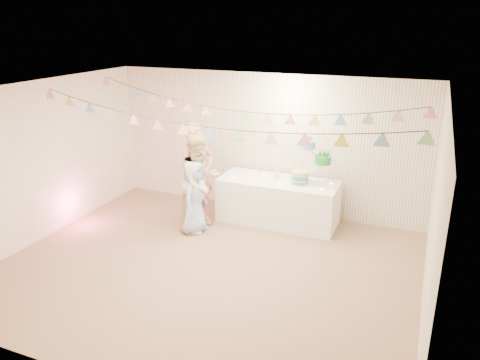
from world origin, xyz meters
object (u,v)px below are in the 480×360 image
at_px(person_adult_a, 197,175).
at_px(person_child, 195,197).
at_px(table, 278,201).
at_px(cake_stand, 311,164).
at_px(person_adult_b, 200,182).

relative_size(person_adult_a, person_child, 1.44).
height_order(table, person_child, person_child).
distance_m(table, person_child, 1.53).
bearing_deg(cake_stand, person_child, -150.37).
bearing_deg(person_adult_b, table, -34.96).
xyz_separation_m(cake_stand, person_adult_a, (-1.86, -0.63, -0.23)).
bearing_deg(person_adult_a, person_child, -134.46).
distance_m(person_adult_a, person_child, 0.47).
height_order(cake_stand, person_adult_a, person_adult_a).
bearing_deg(person_adult_b, person_child, -170.84).
xyz_separation_m(person_adult_a, person_child, (0.12, -0.36, -0.28)).
height_order(table, person_adult_b, person_adult_b).
distance_m(person_adult_a, person_adult_b, 0.26).
bearing_deg(table, person_adult_b, -145.91).
distance_m(table, cake_stand, 0.93).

